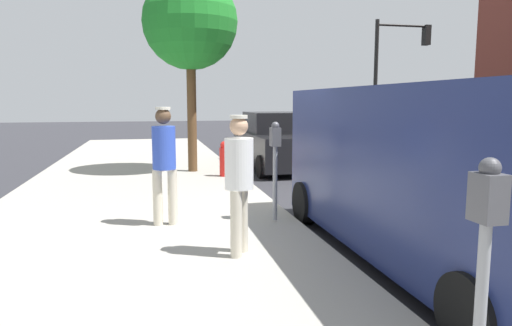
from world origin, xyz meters
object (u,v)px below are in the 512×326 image
Objects in this scene: parked_van at (433,169)px; fire_hydrant at (224,159)px; pedestrian_in_blue at (164,158)px; traffic_light_corner at (395,63)px; parking_meter_near at (275,154)px; street_tree at (190,23)px; parking_meter_far at (485,242)px; parked_sedan_behind at (277,143)px; pedestrian_in_white at (239,176)px.

fire_hydrant is at bearing -75.53° from parked_van.
pedestrian_in_blue is 0.34× the size of traffic_light_corner.
parking_meter_near is at bearing 53.53° from traffic_light_corner.
street_tree is at bearing 31.51° from traffic_light_corner.
parking_meter_near is at bearing 98.29° from street_tree.
fire_hydrant is at bearing -89.36° from parking_meter_far.
parked_sedan_behind is at bearing -92.04° from parked_van.
parked_sedan_behind is 7.98m from traffic_light_corner.
parking_meter_far is 0.30× the size of street_tree.
parking_meter_near reaches higher than fire_hydrant.
parking_meter_far is at bearing 62.62° from traffic_light_corner.
street_tree reaches higher than pedestrian_in_white.
street_tree is 5.84× the size of fire_hydrant.
street_tree is (-0.05, -6.86, 2.84)m from pedestrian_in_white.
parking_meter_far is 8.98m from fire_hydrant.
parking_meter_near reaches higher than parked_sedan_behind.
traffic_light_corner is (-8.77, -12.20, 2.41)m from pedestrian_in_white.
traffic_light_corner reaches higher than pedestrian_in_blue.
pedestrian_in_blue is 6.04m from street_tree.
pedestrian_in_blue is 0.33× the size of parked_van.
parked_sedan_behind is at bearing -157.66° from street_tree.
pedestrian_in_white is 0.32× the size of parked_van.
street_tree is at bearing -55.91° from fire_hydrant.
parked_van is 1.04× the size of street_tree.
parking_meter_near is 0.87× the size of pedestrian_in_blue.
traffic_light_corner is at bearing -117.12° from parked_van.
pedestrian_in_white is at bearing 82.79° from fire_hydrant.
parking_meter_far is 10.37m from street_tree.
parked_van is at bearing 171.52° from pedestrian_in_white.
pedestrian_in_blue is at bearing -31.30° from parked_van.
traffic_light_corner is 10.23m from street_tree.
pedestrian_in_blue is (1.66, -4.68, -0.03)m from parking_meter_far.
parked_van is at bearing 129.41° from parking_meter_near.
parking_meter_far is (0.00, 4.58, 0.00)m from parking_meter_near.
pedestrian_in_blue is at bearing 80.61° from street_tree.
pedestrian_in_white is 0.32× the size of traffic_light_corner.
parked_van is 1.18× the size of parked_sedan_behind.
pedestrian_in_white is 1.77m from pedestrian_in_blue.
fire_hydrant is at bearing 47.57° from parked_sedan_behind.
street_tree is at bearing 22.34° from parked_sedan_behind.
street_tree is (2.28, -7.21, 2.78)m from parked_van.
street_tree is 3.59m from fire_hydrant.
parking_meter_far is at bearing 61.46° from parked_van.
fire_hydrant is (0.10, -8.96, -0.61)m from parking_meter_far.
traffic_light_corner is 10.65m from fire_hydrant.
parked_van is at bearing 148.70° from pedestrian_in_blue.
pedestrian_in_white is 5.92m from fire_hydrant.
parked_van is 6.43m from fire_hydrant.
parked_van is at bearing 104.47° from fire_hydrant.
fire_hydrant is at bearing -97.21° from pedestrian_in_white.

